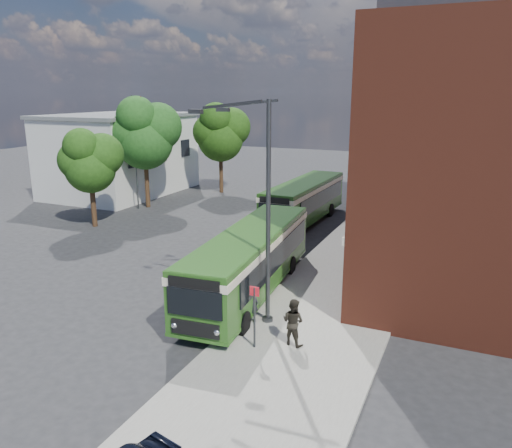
% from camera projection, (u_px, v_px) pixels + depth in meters
% --- Properties ---
extents(ground, '(120.00, 120.00, 0.00)m').
position_uv_depth(ground, '(185.00, 288.00, 24.32)').
color(ground, '#27272A').
rests_on(ground, ground).
extents(pavement, '(6.00, 48.00, 0.15)m').
position_uv_depth(pavement, '(364.00, 257.00, 28.62)').
color(pavement, gray).
rests_on(pavement, ground).
extents(kerb_line, '(0.12, 48.00, 0.01)m').
position_uv_depth(kerb_line, '(313.00, 251.00, 29.83)').
color(kerb_line, beige).
rests_on(kerb_line, ground).
extents(brick_office, '(12.10, 26.00, 14.20)m').
position_uv_depth(brick_office, '(512.00, 134.00, 27.63)').
color(brick_office, maroon).
rests_on(brick_office, ground).
extents(white_building, '(9.40, 13.40, 7.30)m').
position_uv_depth(white_building, '(121.00, 154.00, 46.34)').
color(white_building, silver).
rests_on(white_building, ground).
extents(flagpole, '(0.95, 0.10, 9.00)m').
position_uv_depth(flagpole, '(135.00, 148.00, 39.42)').
color(flagpole, '#323436').
rests_on(flagpole, ground).
extents(street_lamp, '(2.96, 2.38, 9.00)m').
position_uv_depth(street_lamp, '(260.00, 210.00, 19.43)').
color(street_lamp, '#323436').
rests_on(street_lamp, ground).
extents(bus_stop_sign, '(0.35, 0.08, 2.52)m').
position_uv_depth(bus_stop_sign, '(255.00, 313.00, 18.03)').
color(bus_stop_sign, '#323436').
rests_on(bus_stop_sign, ground).
extents(bus_front, '(3.55, 11.99, 3.02)m').
position_uv_depth(bus_front, '(250.00, 257.00, 23.14)').
color(bus_front, '#2A5A1B').
rests_on(bus_front, ground).
extents(bus_rear, '(2.88, 11.09, 3.02)m').
position_uv_depth(bus_rear, '(304.00, 198.00, 35.97)').
color(bus_rear, '#224D16').
rests_on(bus_rear, ground).
extents(pedestrian_a, '(0.68, 0.54, 1.63)m').
position_uv_depth(pedestrian_a, '(251.00, 303.00, 20.21)').
color(pedestrian_a, black).
rests_on(pedestrian_a, pavement).
extents(pedestrian_b, '(1.00, 0.85, 1.79)m').
position_uv_depth(pedestrian_b, '(293.00, 322.00, 18.37)').
color(pedestrian_b, black).
rests_on(pedestrian_b, pavement).
extents(tree_left, '(4.11, 3.91, 6.94)m').
position_uv_depth(tree_left, '(90.00, 160.00, 34.13)').
color(tree_left, '#3A2215').
rests_on(tree_left, ground).
extents(tree_mid, '(5.31, 5.05, 8.96)m').
position_uv_depth(tree_mid, '(144.00, 133.00, 39.71)').
color(tree_mid, '#3A2215').
rests_on(tree_mid, ground).
extents(tree_right, '(4.95, 4.71, 8.36)m').
position_uv_depth(tree_right, '(221.00, 132.00, 45.84)').
color(tree_right, '#3A2215').
rests_on(tree_right, ground).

